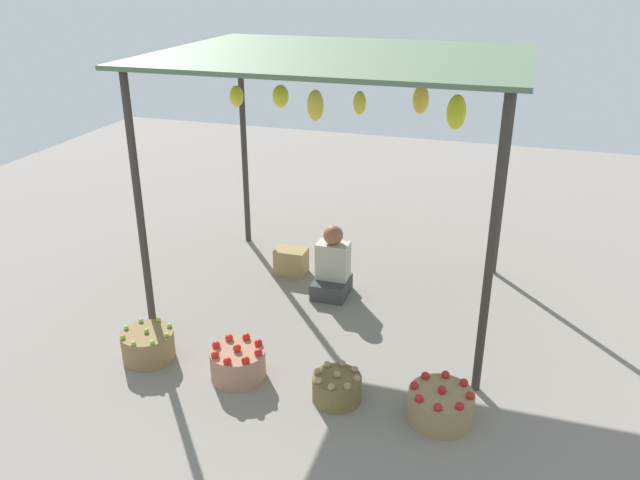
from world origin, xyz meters
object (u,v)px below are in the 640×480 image
object	(u,v)px
vendor_person	(332,268)
basket_limes	(148,345)
basket_potatoes	(337,387)
wooden_crate_near_vendor	(291,261)
basket_red_apples	(441,405)
basket_red_tomatoes	(238,363)

from	to	relation	value
vendor_person	basket_limes	distance (m)	2.09
basket_potatoes	wooden_crate_near_vendor	bearing A→B (deg)	118.74
vendor_person	basket_red_apples	bearing A→B (deg)	-51.44
basket_limes	basket_red_tomatoes	xyz separation A→B (m)	(0.89, -0.02, 0.00)
basket_potatoes	basket_red_apples	xyz separation A→B (m)	(0.84, 0.01, 0.01)
basket_red_apples	wooden_crate_near_vendor	world-z (taller)	basket_red_apples
basket_red_apples	wooden_crate_near_vendor	bearing A→B (deg)	133.66
vendor_person	wooden_crate_near_vendor	bearing A→B (deg)	150.96
vendor_person	basket_red_apples	distance (m)	2.24
vendor_person	basket_potatoes	xyz separation A→B (m)	(0.55, -1.75, -0.18)
basket_red_apples	wooden_crate_near_vendor	size ratio (longest dim) A/B	1.44
basket_red_apples	basket_red_tomatoes	bearing A→B (deg)	178.53
vendor_person	basket_red_tomatoes	bearing A→B (deg)	-101.39
basket_potatoes	basket_red_apples	bearing A→B (deg)	0.38
basket_red_tomatoes	basket_potatoes	size ratio (longest dim) A/B	1.17
basket_limes	wooden_crate_near_vendor	size ratio (longest dim) A/B	1.33
basket_limes	basket_red_tomatoes	world-z (taller)	basket_red_tomatoes
basket_red_tomatoes	wooden_crate_near_vendor	size ratio (longest dim) A/B	1.34
vendor_person	wooden_crate_near_vendor	xyz separation A→B (m)	(-0.58, 0.32, -0.15)
basket_red_tomatoes	basket_red_apples	world-z (taller)	basket_red_tomatoes
vendor_person	basket_red_apples	world-z (taller)	vendor_person
basket_limes	wooden_crate_near_vendor	world-z (taller)	basket_limes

